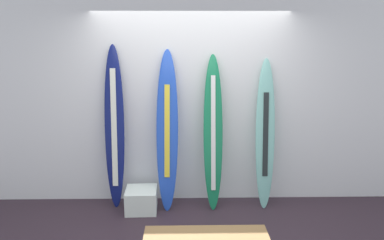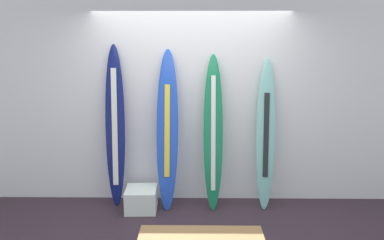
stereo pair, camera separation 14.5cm
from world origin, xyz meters
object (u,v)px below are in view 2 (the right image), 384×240
object	(u,v)px
surfboard_cobalt	(167,131)
surfboard_navy	(115,127)
surfboard_emerald	(213,134)
surfboard_seafoam	(266,135)
bench	(201,239)
display_block_left	(141,199)

from	to	relation	value
surfboard_cobalt	surfboard_navy	bearing A→B (deg)	174.99
surfboard_emerald	surfboard_cobalt	bearing A→B (deg)	179.59
surfboard_seafoam	bench	bearing A→B (deg)	-119.19
surfboard_emerald	display_block_left	distance (m)	1.25
surfboard_seafoam	display_block_left	xyz separation A→B (m)	(-1.59, -0.16, -0.82)
surfboard_cobalt	surfboard_emerald	distance (m)	0.58
surfboard_navy	surfboard_seafoam	world-z (taller)	surfboard_navy
surfboard_cobalt	surfboard_emerald	world-z (taller)	surfboard_cobalt
surfboard_emerald	bench	bearing A→B (deg)	-96.50
surfboard_navy	bench	size ratio (longest dim) A/B	1.84
surfboard_navy	display_block_left	size ratio (longest dim) A/B	5.21
display_block_left	bench	xyz separation A→B (m)	(0.75, -1.34, 0.23)
bench	surfboard_emerald	bearing A→B (deg)	83.50
display_block_left	surfboard_seafoam	bearing A→B (deg)	5.74
surfboard_seafoam	display_block_left	bearing A→B (deg)	-174.26
surfboard_cobalt	bench	xyz separation A→B (m)	(0.41, -1.48, -0.65)
display_block_left	surfboard_navy	bearing A→B (deg)	149.75
surfboard_navy	surfboard_emerald	xyz separation A→B (m)	(1.26, -0.06, -0.07)
surfboard_cobalt	bench	bearing A→B (deg)	-74.38
display_block_left	bench	world-z (taller)	bench
surfboard_emerald	surfboard_seafoam	size ratio (longest dim) A/B	1.03
surfboard_emerald	bench	xyz separation A→B (m)	(-0.17, -1.48, -0.60)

